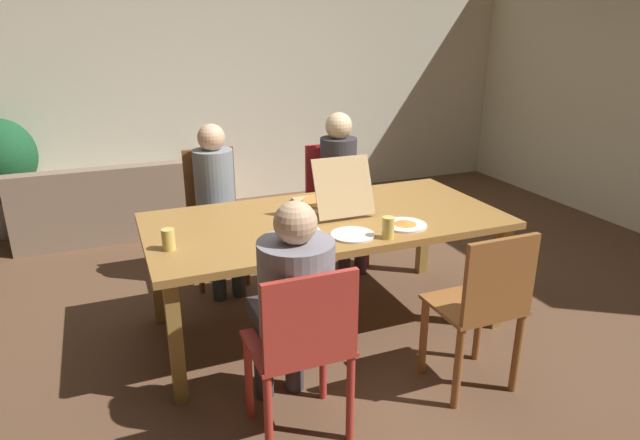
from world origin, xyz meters
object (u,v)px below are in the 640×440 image
object	(u,v)px
dining_table	(326,228)
chair_3	(483,307)
chair_1	(214,209)
couch	(126,203)
plate_1	(299,231)
drinking_glass_1	(168,239)
chair_2	(333,198)
person_2	(341,179)
plate_0	(353,235)
person_1	(217,195)
potted_plant	(2,163)
plate_2	(405,224)
chair_0	(303,345)
drinking_glass_0	(388,228)
person_0	(292,296)
pizza_box_0	(330,200)

from	to	relation	value
dining_table	chair_3	distance (m)	1.08
chair_1	couch	world-z (taller)	chair_1
plate_1	drinking_glass_1	bearing A→B (deg)	178.52
dining_table	couch	bearing A→B (deg)	114.78
chair_2	couch	xyz separation A→B (m)	(-1.57, 1.36, -0.27)
person_2	plate_0	bearing A→B (deg)	-111.16
person_1	potted_plant	bearing A→B (deg)	132.28
person_2	drinking_glass_1	xyz separation A→B (m)	(-1.45, -1.01, 0.08)
drinking_glass_1	chair_3	bearing A→B (deg)	-28.59
dining_table	chair_3	size ratio (longest dim) A/B	2.39
plate_0	plate_1	bearing A→B (deg)	147.79
plate_0	plate_2	bearing A→B (deg)	4.76
plate_1	couch	bearing A→B (deg)	108.50
person_1	drinking_glass_1	xyz separation A→B (m)	(-0.46, -1.00, 0.09)
chair_0	chair_3	bearing A→B (deg)	0.40
dining_table	plate_2	distance (m)	0.50
plate_1	drinking_glass_1	world-z (taller)	drinking_glass_1
plate_0	drinking_glass_1	size ratio (longest dim) A/B	2.18
person_2	chair_3	xyz separation A→B (m)	(0.00, -1.80, -0.22)
plate_0	drinking_glass_0	distance (m)	0.21
person_0	chair_0	bearing A→B (deg)	-90.00
chair_0	plate_1	distance (m)	0.86
person_1	pizza_box_0	xyz separation A→B (m)	(0.61, -0.67, 0.09)
dining_table	pizza_box_0	distance (m)	0.23
person_2	drinking_glass_0	distance (m)	1.33
chair_2	plate_2	xyz separation A→B (m)	(-0.10, -1.31, 0.23)
chair_1	person_2	world-z (taller)	person_2
chair_1	plate_2	bearing A→B (deg)	-55.94
chair_1	drinking_glass_0	distance (m)	1.62
chair_2	plate_2	distance (m)	1.34
chair_0	drinking_glass_1	size ratio (longest dim) A/B	7.79
dining_table	chair_2	bearing A→B (deg)	64.30
chair_1	plate_0	size ratio (longest dim) A/B	3.95
plate_2	drinking_glass_0	distance (m)	0.24
plate_0	couch	xyz separation A→B (m)	(-1.11, 2.70, -0.50)
person_2	person_0	bearing A→B (deg)	-120.70
dining_table	couch	distance (m)	2.63
person_2	pizza_box_0	size ratio (longest dim) A/B	2.37
drinking_glass_0	dining_table	bearing A→B (deg)	112.83
person_2	potted_plant	world-z (taller)	person_2
chair_2	chair_3	bearing A→B (deg)	-90.00
person_0	chair_1	size ratio (longest dim) A/B	1.17
chair_2	potted_plant	world-z (taller)	potted_plant
drinking_glass_0	chair_2	bearing A→B (deg)	78.56
dining_table	chair_1	distance (m)	1.12
chair_0	person_0	xyz separation A→B (m)	(0.00, 0.14, 0.18)
chair_0	couch	bearing A→B (deg)	99.95
chair_1	chair_0	bearing A→B (deg)	-90.00
plate_2	drinking_glass_1	size ratio (longest dim) A/B	2.24
person_0	chair_3	world-z (taller)	person_0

